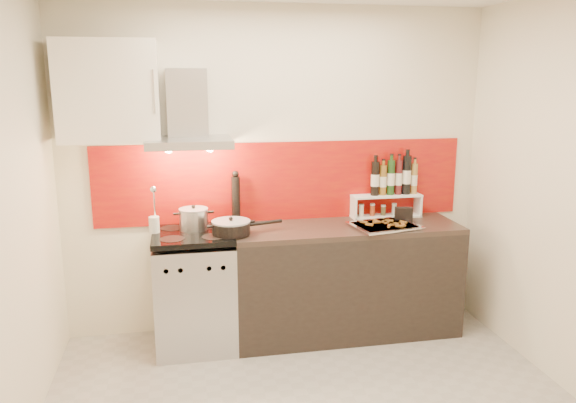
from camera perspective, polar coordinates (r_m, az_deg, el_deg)
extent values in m
cube|color=silver|center=(4.54, -1.09, 3.07)|extent=(3.40, 0.02, 2.60)
cube|color=#9A080E|center=(4.56, -0.44, 2.07)|extent=(3.00, 0.02, 0.64)
cube|color=#B7B7BA|center=(4.43, -9.43, -9.22)|extent=(0.60, 0.60, 0.84)
cube|color=black|center=(4.20, -9.25, -11.81)|extent=(0.50, 0.02, 0.40)
cube|color=#B7B7BA|center=(4.05, -9.45, -6.78)|extent=(0.56, 0.02, 0.12)
cube|color=#FF190C|center=(4.05, -9.44, -6.81)|extent=(0.10, 0.01, 0.04)
cube|color=black|center=(4.28, -9.65, -3.36)|extent=(0.60, 0.60, 0.04)
cube|color=black|center=(4.60, 5.82, -8.10)|extent=(1.80, 0.60, 0.86)
cube|color=black|center=(4.46, 5.95, -2.70)|extent=(1.80, 0.60, 0.04)
cube|color=#B7B7BA|center=(4.19, -10.02, 5.93)|extent=(0.62, 0.50, 0.06)
cube|color=#B7B7BA|center=(4.32, -10.21, 9.85)|extent=(0.30, 0.18, 0.50)
sphere|color=#FFD18C|center=(4.20, -12.06, 5.30)|extent=(0.07, 0.07, 0.07)
sphere|color=#FFD18C|center=(4.20, -7.95, 5.47)|extent=(0.07, 0.07, 0.07)
cube|color=white|center=(4.27, -17.77, 10.63)|extent=(0.70, 0.35, 0.72)
cylinder|color=#B7B7BA|center=(4.33, -9.54, -1.84)|extent=(0.22, 0.22, 0.15)
cylinder|color=#99999E|center=(4.31, -9.58, -0.78)|extent=(0.22, 0.22, 0.01)
sphere|color=black|center=(4.31, -9.59, -0.53)|extent=(0.03, 0.03, 0.03)
cylinder|color=black|center=(4.18, -5.81, -2.70)|extent=(0.28, 0.28, 0.09)
cylinder|color=#99999E|center=(4.17, -5.82, -2.03)|extent=(0.29, 0.29, 0.01)
sphere|color=black|center=(4.16, -5.83, -1.74)|extent=(0.03, 0.03, 0.03)
cylinder|color=black|center=(4.28, -2.32, -2.16)|extent=(0.27, 0.10, 0.03)
cylinder|color=silver|center=(4.31, -13.43, -2.37)|extent=(0.08, 0.08, 0.13)
cylinder|color=silver|center=(4.27, -13.42, -0.14)|extent=(0.01, 0.06, 0.24)
sphere|color=silver|center=(4.19, -13.52, 1.23)|extent=(0.05, 0.05, 0.05)
cylinder|color=black|center=(4.44, -5.31, 0.07)|extent=(0.07, 0.07, 0.38)
sphere|color=black|center=(4.40, -5.37, 2.80)|extent=(0.05, 0.05, 0.05)
cube|color=white|center=(4.78, 9.87, -1.45)|extent=(0.59, 0.16, 0.01)
cube|color=white|center=(4.67, 6.65, -0.63)|extent=(0.01, 0.16, 0.17)
cube|color=white|center=(4.87, 13.04, -0.32)|extent=(0.02, 0.16, 0.17)
cube|color=white|center=(4.74, 9.95, 0.60)|extent=(0.59, 0.16, 0.02)
cylinder|color=black|center=(4.68, 8.84, 2.33)|extent=(0.07, 0.07, 0.28)
cylinder|color=brown|center=(4.70, 9.62, 2.15)|extent=(0.06, 0.06, 0.25)
cylinder|color=#193714|center=(4.72, 10.41, 2.43)|extent=(0.06, 0.06, 0.29)
cylinder|color=#501517|center=(4.75, 11.18, 2.43)|extent=(0.06, 0.06, 0.29)
cylinder|color=black|center=(4.77, 11.96, 2.66)|extent=(0.07, 0.07, 0.32)
cylinder|color=olive|center=(4.80, 12.70, 2.27)|extent=(0.05, 0.05, 0.25)
cylinder|color=beige|center=(4.69, 7.45, -0.97)|extent=(0.04, 0.04, 0.09)
cylinder|color=#A83E1C|center=(4.73, 8.56, -0.91)|extent=(0.04, 0.04, 0.09)
cylinder|color=#4D4526|center=(4.76, 9.65, -0.94)|extent=(0.04, 0.04, 0.07)
cylinder|color=#B5B8AD|center=(4.79, 10.73, -0.83)|extent=(0.04, 0.04, 0.08)
cube|color=black|center=(4.62, 11.66, -1.34)|extent=(0.15, 0.10, 0.12)
cube|color=silver|center=(4.45, 9.75, -2.48)|extent=(0.53, 0.44, 0.01)
cube|color=silver|center=(4.44, 9.75, -2.35)|extent=(0.55, 0.46, 0.01)
cube|color=red|center=(4.44, 9.75, -2.35)|extent=(0.48, 0.39, 0.01)
cube|color=brown|center=(4.37, 10.23, -2.48)|extent=(0.05, 0.06, 0.02)
cube|color=brown|center=(4.49, 10.13, -2.08)|extent=(0.05, 0.06, 0.02)
cube|color=brown|center=(4.46, 7.72, -2.08)|extent=(0.06, 0.06, 0.02)
cube|color=brown|center=(4.48, 9.84, -2.09)|extent=(0.04, 0.07, 0.02)
cube|color=brown|center=(4.43, 11.63, -2.34)|extent=(0.02, 0.06, 0.02)
cube|color=brown|center=(4.51, 11.65, -2.07)|extent=(0.05, 0.06, 0.02)
cube|color=brown|center=(4.52, 8.89, -1.92)|extent=(0.03, 0.06, 0.02)
cube|color=brown|center=(4.54, 10.26, -1.92)|extent=(0.06, 0.05, 0.02)
cube|color=brown|center=(4.39, 8.26, -2.33)|extent=(0.06, 0.05, 0.02)
cube|color=brown|center=(4.47, 9.00, -2.09)|extent=(0.06, 0.02, 0.02)
cube|color=brown|center=(4.44, 10.68, -2.27)|extent=(0.06, 0.05, 0.02)
cube|color=brown|center=(4.44, 10.82, -2.29)|extent=(0.06, 0.03, 0.02)
cube|color=brown|center=(4.49, 9.90, -2.06)|extent=(0.05, 0.06, 0.02)
cube|color=brown|center=(4.53, 10.09, -1.94)|extent=(0.04, 0.06, 0.02)
cube|color=brown|center=(4.39, 11.24, -2.45)|extent=(0.06, 0.04, 0.02)
cube|color=brown|center=(4.49, 9.83, -2.06)|extent=(0.03, 0.07, 0.02)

